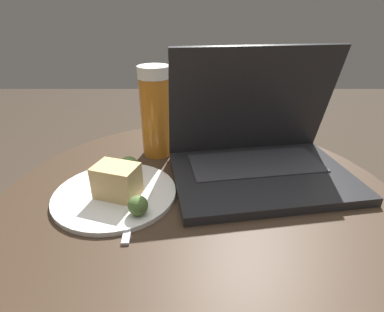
{
  "coord_description": "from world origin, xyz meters",
  "views": [
    {
      "loc": [
        -0.01,
        -0.48,
        0.87
      ],
      "look_at": [
        -0.02,
        0.02,
        0.61
      ],
      "focal_mm": 28.0,
      "sensor_mm": 36.0,
      "label": 1
    }
  ],
  "objects": [
    {
      "name": "fork",
      "position": [
        -0.12,
        -0.03,
        0.55
      ],
      "size": [
        0.03,
        0.19,
        0.0
      ],
      "color": "silver",
      "rests_on": "table"
    },
    {
      "name": "table",
      "position": [
        0.0,
        0.0,
        0.4
      ],
      "size": [
        0.76,
        0.76,
        0.54
      ],
      "color": "#515156",
      "rests_on": "ground_plane"
    },
    {
      "name": "laptop",
      "position": [
        0.12,
        0.08,
        0.6
      ],
      "size": [
        0.39,
        0.3,
        0.26
      ],
      "color": "#232326",
      "rests_on": "table"
    },
    {
      "name": "napkin",
      "position": [
        -0.17,
        -0.03,
        0.55
      ],
      "size": [
        0.15,
        0.11,
        0.0
      ],
      "color": "silver",
      "rests_on": "table"
    },
    {
      "name": "beer_glass",
      "position": [
        -0.1,
        0.18,
        0.65
      ],
      "size": [
        0.07,
        0.07,
        0.21
      ],
      "color": "#C6701E",
      "rests_on": "table"
    },
    {
      "name": "snack_plate",
      "position": [
        -0.15,
        -0.01,
        0.56
      ],
      "size": [
        0.23,
        0.23,
        0.07
      ],
      "color": "silver",
      "rests_on": "table"
    }
  ]
}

